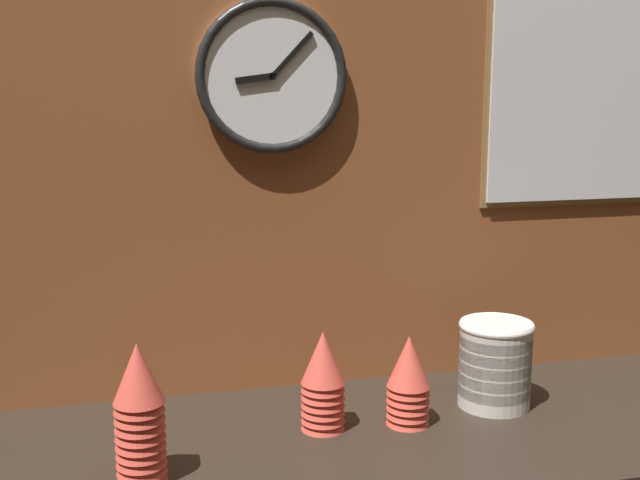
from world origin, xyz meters
The scene contains 8 objects.
ground_plane centered at (0.00, 0.00, -2.00)cm, with size 160.00×56.00×4.00cm, color black.
wall_tiled_back centered at (0.00, 26.50, 52.50)cm, with size 160.00×3.00×105.00cm.
cup_stack_left centered at (-42.13, -10.05, 11.57)cm, with size 8.13×8.13×23.15cm.
cup_stack_center centered at (-9.18, 2.41, 9.35)cm, with size 8.13×8.13×18.69cm.
cup_stack_center_right centered at (6.79, 0.76, 8.60)cm, with size 8.13×8.13×17.20cm.
bowl_stack_right centered at (26.40, 5.15, 9.00)cm, with size 14.64×14.64×17.20cm.
wall_clock centered at (-14.14, 23.46, 64.08)cm, with size 29.86×2.70×29.86cm.
menu_board centered at (51.89, 24.35, 66.26)cm, with size 41.60×1.32×59.54cm.
Camera 1 is at (-42.83, -132.16, 62.43)cm, focal length 45.00 mm.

